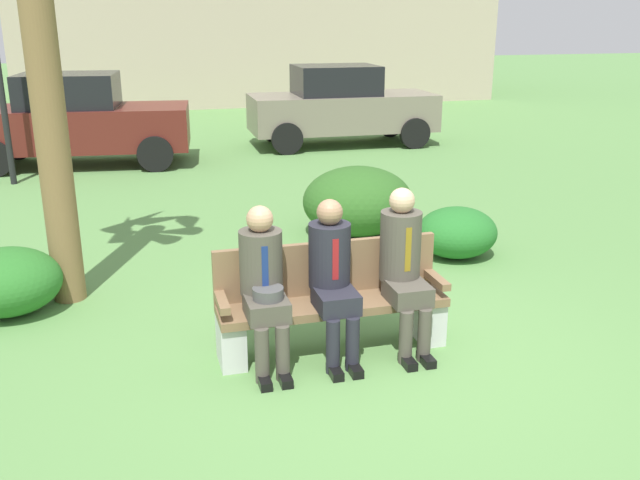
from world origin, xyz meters
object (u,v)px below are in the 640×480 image
at_px(seated_man_middle, 333,272).
at_px(shrub_mid_lawn, 358,201).
at_px(parked_car_near, 78,120).
at_px(seated_man_right, 404,262).
at_px(seated_man_left, 264,280).
at_px(shrub_far_lawn, 457,232).
at_px(shrub_near_bench, 6,282).
at_px(parked_car_far, 341,106).
at_px(park_bench, 331,301).

bearing_deg(seated_man_middle, shrub_mid_lawn, 68.10).
bearing_deg(parked_car_near, seated_man_right, -70.93).
relative_size(seated_man_left, shrub_far_lawn, 1.39).
bearing_deg(shrub_near_bench, parked_car_far, 53.82).
height_order(park_bench, parked_car_near, parked_car_near).
relative_size(shrub_near_bench, shrub_mid_lawn, 0.72).
bearing_deg(parked_car_far, seated_man_right, -103.98).
height_order(seated_man_right, shrub_mid_lawn, seated_man_right).
xyz_separation_m(seated_man_left, shrub_mid_lawn, (1.81, 3.11, -0.28)).
height_order(parked_car_near, parked_car_far, same).
distance_m(seated_man_left, parked_car_near, 8.75).
height_order(seated_man_left, shrub_far_lawn, seated_man_left).
relative_size(shrub_near_bench, parked_car_far, 0.26).
distance_m(shrub_far_lawn, parked_car_near, 7.95).
bearing_deg(seated_man_middle, seated_man_right, 0.45).
bearing_deg(shrub_mid_lawn, seated_man_middle, -111.90).
relative_size(shrub_mid_lawn, parked_car_near, 0.35).
bearing_deg(park_bench, parked_car_far, 72.47).
distance_m(shrub_near_bench, shrub_far_lawn, 4.79).
relative_size(park_bench, parked_car_far, 0.48).
height_order(shrub_far_lawn, parked_car_far, parked_car_far).
xyz_separation_m(seated_man_middle, parked_car_near, (-2.35, 8.56, 0.11)).
relative_size(seated_man_left, seated_man_middle, 0.99).
xyz_separation_m(seated_man_middle, shrub_far_lawn, (2.08, 1.98, -0.44)).
xyz_separation_m(shrub_mid_lawn, shrub_far_lawn, (0.83, -1.13, -0.15)).
xyz_separation_m(seated_man_left, seated_man_right, (1.17, 0.01, 0.04)).
distance_m(park_bench, shrub_far_lawn, 2.77).
xyz_separation_m(shrub_mid_lawn, parked_car_near, (-3.60, 5.45, 0.40)).
height_order(seated_man_right, parked_car_near, parked_car_near).
bearing_deg(seated_man_left, shrub_far_lawn, 36.91).
distance_m(seated_man_left, parked_car_far, 9.94).
distance_m(park_bench, seated_man_left, 0.67).
bearing_deg(shrub_mid_lawn, shrub_far_lawn, -53.47).
height_order(seated_man_right, shrub_far_lawn, seated_man_right).
bearing_deg(parked_car_near, parked_car_far, 8.05).
height_order(seated_man_left, shrub_mid_lawn, seated_man_left).
distance_m(park_bench, shrub_near_bench, 3.11).
bearing_deg(shrub_mid_lawn, park_bench, -112.31).
height_order(seated_man_right, parked_car_far, parked_car_far).
distance_m(shrub_far_lawn, parked_car_far, 7.39).
distance_m(seated_man_middle, shrub_far_lawn, 2.91).
relative_size(seated_man_left, shrub_near_bench, 1.29).
relative_size(seated_man_middle, shrub_near_bench, 1.30).
bearing_deg(seated_man_left, seated_man_right, 0.58).
xyz_separation_m(shrub_mid_lawn, parked_car_far, (1.68, 6.20, 0.40)).
relative_size(seated_man_middle, seated_man_right, 0.96).
distance_m(seated_man_left, shrub_near_bench, 2.72).
distance_m(park_bench, parked_car_near, 8.77).
bearing_deg(shrub_near_bench, parked_car_near, 87.16).
distance_m(seated_man_middle, seated_man_right, 0.61).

